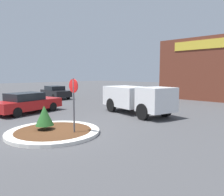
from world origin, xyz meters
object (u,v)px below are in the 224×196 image
parked_sedan_red (27,103)px  parked_sedan_black (55,92)px  stop_sign (74,97)px  utility_truck (136,98)px

parked_sedan_red → parked_sedan_black: bearing=35.9°
parked_sedan_red → stop_sign: bearing=-109.8°
utility_truck → parked_sedan_red: utility_truck is taller
parked_sedan_red → parked_sedan_black: size_ratio=1.07×
stop_sign → utility_truck: (-1.21, 6.11, -0.59)m
utility_truck → parked_sedan_red: size_ratio=1.19×
stop_sign → utility_truck: stop_sign is taller
parked_sedan_black → stop_sign: bearing=-21.6°
stop_sign → parked_sedan_red: stop_sign is taller
stop_sign → utility_truck: size_ratio=0.43×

